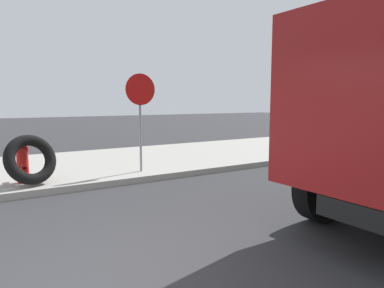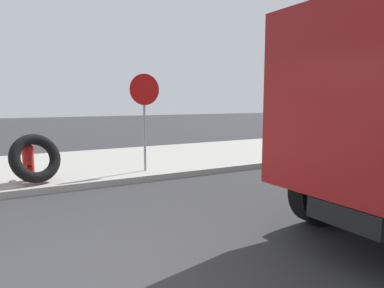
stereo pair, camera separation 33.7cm
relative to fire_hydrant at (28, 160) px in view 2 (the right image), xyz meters
The scene contains 4 objects.
sidewalk_curb 1.78m from the fire_hydrant, 91.30° to the left, with size 36.00×5.00×0.15m, color #99968E.
fire_hydrant is the anchor object (origin of this frame).
loose_tire 0.35m from the fire_hydrant, 69.18° to the right, with size 1.06×1.06×0.23m, color black.
stop_sign 2.91m from the fire_hydrant, ahead, with size 0.76×0.08×2.40m.
Camera 2 is at (-0.43, -3.42, 1.89)m, focal length 32.31 mm.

